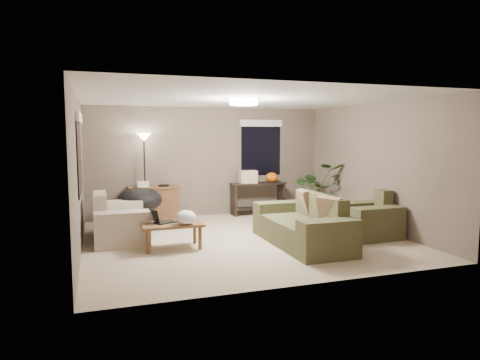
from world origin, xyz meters
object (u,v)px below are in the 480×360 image
object	(u,v)px
loveseat	(118,223)
armchair	(367,221)
papasan_chair	(140,204)
console_table	(258,196)
houseplant	(317,196)
cat_scratching_post	(335,212)
main_sofa	(304,227)
coffee_table	(172,227)
floor_lamp	(144,148)
desk	(154,203)

from	to	relation	value
loveseat	armchair	distance (m)	4.54
papasan_chair	armchair	bearing A→B (deg)	-29.81
console_table	houseplant	bearing A→B (deg)	-30.51
loveseat	armchair	world-z (taller)	same
papasan_chair	console_table	bearing A→B (deg)	10.45
armchair	cat_scratching_post	world-z (taller)	armchair
console_table	cat_scratching_post	world-z (taller)	console_table
main_sofa	coffee_table	size ratio (longest dim) A/B	2.20
console_table	floor_lamp	bearing A→B (deg)	179.25
main_sofa	console_table	xyz separation A→B (m)	(0.27, 2.88, 0.14)
loveseat	floor_lamp	size ratio (longest dim) A/B	0.84
coffee_table	desk	distance (m)	2.46
armchair	console_table	distance (m)	2.96
desk	floor_lamp	size ratio (longest dim) A/B	0.58
loveseat	armchair	xyz separation A→B (m)	(4.36, -1.27, 0.00)
coffee_table	console_table	bearing A→B (deg)	44.96
coffee_table	console_table	xyz separation A→B (m)	(2.44, 2.44, 0.08)
floor_lamp	cat_scratching_post	bearing A→B (deg)	-19.32
loveseat	desk	world-z (taller)	loveseat
cat_scratching_post	houseplant	bearing A→B (deg)	99.80
cat_scratching_post	floor_lamp	bearing A→B (deg)	160.68
loveseat	cat_scratching_post	size ratio (longest dim) A/B	3.20
cat_scratching_post	console_table	bearing A→B (deg)	134.03
coffee_table	papasan_chair	size ratio (longest dim) A/B	0.86
main_sofa	desk	world-z (taller)	main_sofa
desk	floor_lamp	bearing A→B (deg)	176.53
loveseat	coffee_table	bearing A→B (deg)	-50.07
houseplant	cat_scratching_post	size ratio (longest dim) A/B	2.48
floor_lamp	loveseat	bearing A→B (deg)	-113.06
loveseat	console_table	world-z (taller)	loveseat
houseplant	loveseat	bearing A→B (deg)	-170.01
desk	floor_lamp	distance (m)	1.23
armchair	papasan_chair	bearing A→B (deg)	150.19
desk	papasan_chair	bearing A→B (deg)	-123.79
console_table	floor_lamp	world-z (taller)	floor_lamp
loveseat	papasan_chair	xyz separation A→B (m)	(0.47, 0.96, 0.17)
loveseat	papasan_chair	distance (m)	1.09
main_sofa	loveseat	size ratio (longest dim) A/B	1.38
main_sofa	cat_scratching_post	bearing A→B (deg)	44.81
loveseat	houseplant	size ratio (longest dim) A/B	1.29
coffee_table	console_table	distance (m)	3.46
main_sofa	armchair	bearing A→B (deg)	5.67
main_sofa	papasan_chair	xyz separation A→B (m)	(-2.51, 2.37, 0.17)
loveseat	coffee_table	world-z (taller)	loveseat
papasan_chair	floor_lamp	distance (m)	1.27
armchair	console_table	world-z (taller)	armchair
floor_lamp	cat_scratching_post	distance (m)	4.36
console_table	cat_scratching_post	distance (m)	1.87
console_table	houseplant	world-z (taller)	houseplant
armchair	main_sofa	bearing A→B (deg)	-174.33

